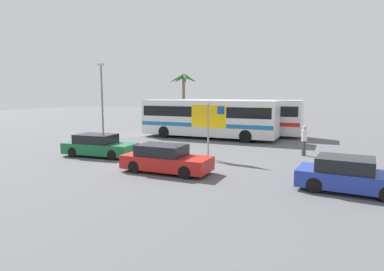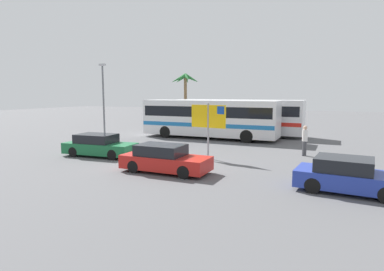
{
  "view_description": "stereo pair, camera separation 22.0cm",
  "coord_description": "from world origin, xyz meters",
  "views": [
    {
      "loc": [
        8.11,
        -14.77,
        3.77
      ],
      "look_at": [
        0.42,
        2.64,
        1.3
      ],
      "focal_mm": 30.67,
      "sensor_mm": 36.0,
      "label": 1
    },
    {
      "loc": [
        8.31,
        -14.68,
        3.77
      ],
      "look_at": [
        0.42,
        2.64,
        1.3
      ],
      "focal_mm": 30.67,
      "sensor_mm": 36.0,
      "label": 2
    }
  ],
  "objects": [
    {
      "name": "palm_tree_seaside",
      "position": [
        -7.04,
        17.31,
        4.8
      ],
      "size": [
        3.22,
        3.3,
        5.85
      ],
      "color": "brown",
      "rests_on": "ground"
    },
    {
      "name": "bus_front_coach",
      "position": [
        -1.66,
        10.66,
        1.78
      ],
      "size": [
        11.36,
        2.55,
        3.17
      ],
      "color": "white",
      "rests_on": "ground"
    },
    {
      "name": "ferry_sign",
      "position": [
        1.46,
        2.7,
        2.33
      ],
      "size": [
        2.19,
        0.33,
        3.2
      ],
      "rotation": [
        0.0,
        0.0,
        -0.12
      ],
      "color": "gray",
      "rests_on": "ground"
    },
    {
      "name": "ground",
      "position": [
        0.0,
        0.0,
        0.0
      ],
      "size": [
        120.0,
        120.0,
        0.0
      ],
      "primitive_type": "plane",
      "color": "#565659"
    },
    {
      "name": "car_green",
      "position": [
        -4.82,
        0.7,
        0.64
      ],
      "size": [
        4.47,
        2.05,
        1.32
      ],
      "rotation": [
        0.0,
        0.0,
        0.08
      ],
      "color": "#196638",
      "rests_on": "ground"
    },
    {
      "name": "bus_rear_coach",
      "position": [
        -0.14,
        13.81,
        1.78
      ],
      "size": [
        11.36,
        2.55,
        3.17
      ],
      "color": "white",
      "rests_on": "ground"
    },
    {
      "name": "car_red",
      "position": [
        0.73,
        -1.21,
        0.64
      ],
      "size": [
        4.28,
        1.71,
        1.32
      ],
      "rotation": [
        0.0,
        0.0,
        -0.0
      ],
      "color": "red",
      "rests_on": "ground"
    },
    {
      "name": "pedestrian_by_bus",
      "position": [
        6.41,
        5.91,
        1.09
      ],
      "size": [
        0.32,
        0.32,
        1.83
      ],
      "rotation": [
        0.0,
        0.0,
        2.54
      ],
      "color": "#4C4C51",
      "rests_on": "ground"
    },
    {
      "name": "car_blue",
      "position": [
        8.69,
        -1.11,
        0.64
      ],
      "size": [
        4.05,
        2.12,
        1.32
      ],
      "rotation": [
        0.0,
        0.0,
        -0.08
      ],
      "color": "#23389E",
      "rests_on": "ground"
    },
    {
      "name": "lamp_post_left_side",
      "position": [
        -9.16,
        6.49,
        3.36
      ],
      "size": [
        0.56,
        0.2,
        6.08
      ],
      "color": "slate",
      "rests_on": "ground"
    }
  ]
}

